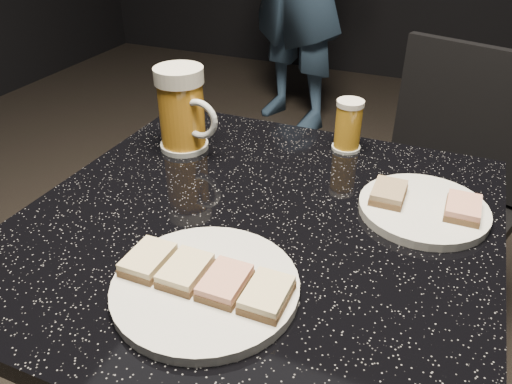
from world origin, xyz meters
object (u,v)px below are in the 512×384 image
table (256,332)px  chair (436,194)px  plate_small (423,209)px  beer_mug (182,109)px  beer_tumbler (348,126)px  plate_large (206,286)px

table → chair: 0.67m
table → plate_small: bearing=27.3°
beer_mug → chair: beer_mug is taller
beer_mug → chair: bearing=44.3°
beer_mug → beer_tumbler: (0.29, 0.12, -0.03)m
plate_large → chair: size_ratio=0.27×
table → beer_mug: size_ratio=4.75×
beer_tumbler → chair: (0.18, 0.34, -0.30)m
beer_mug → beer_tumbler: size_ratio=1.61×
plate_large → plate_small: 0.37m
plate_large → table: (-0.00, 0.17, -0.25)m
table → chair: bearing=68.6°
plate_large → beer_tumbler: size_ratio=2.40×
plate_small → chair: bearing=88.4°
table → plate_large: bearing=-89.2°
chair → plate_large: bearing=-107.1°
plate_large → beer_mug: size_ratio=1.49×
plate_small → beer_tumbler: 0.24m
plate_small → chair: (0.01, 0.50, -0.26)m
table → beer_tumbler: bearing=77.0°
plate_large → chair: bearing=72.9°
plate_small → beer_tumbler: bearing=134.3°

